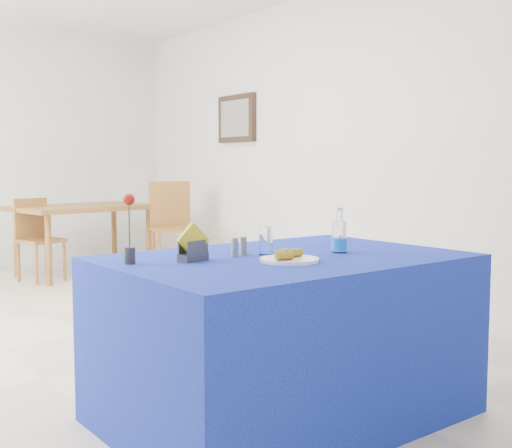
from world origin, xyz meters
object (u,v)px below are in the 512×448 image
at_px(chair_bg_right, 172,221).
at_px(plate, 289,260).
at_px(chair_bg_left, 36,233).
at_px(water_bottle, 339,238).
at_px(oak_table, 84,212).
at_px(blue_table, 285,337).

bearing_deg(chair_bg_right, plate, -93.88).
distance_m(chair_bg_left, chair_bg_right, 1.41).
bearing_deg(water_bottle, plate, -168.17).
relative_size(chair_bg_left, chair_bg_right, 0.84).
bearing_deg(plate, chair_bg_right, 66.62).
xyz_separation_m(water_bottle, chair_bg_right, (1.35, 3.91, -0.25)).
distance_m(plate, chair_bg_left, 4.50).
relative_size(plate, oak_table, 0.17).
bearing_deg(water_bottle, oak_table, 82.75).
xyz_separation_m(plate, chair_bg_left, (0.41, 4.47, -0.28)).
height_order(oak_table, chair_bg_left, chair_bg_left).
relative_size(oak_table, chair_bg_right, 1.54).
bearing_deg(chair_bg_right, water_bottle, -89.49).
relative_size(plate, chair_bg_right, 0.25).
height_order(blue_table, chair_bg_right, chair_bg_right).
bearing_deg(chair_bg_left, chair_bg_right, -34.47).
bearing_deg(water_bottle, chair_bg_right, 71.01).
xyz_separation_m(blue_table, chair_bg_right, (1.62, 3.84, 0.20)).
distance_m(plate, blue_table, 0.43).
distance_m(oak_table, chair_bg_left, 0.57).
xyz_separation_m(plate, oak_table, (0.95, 4.53, -0.09)).
distance_m(water_bottle, chair_bg_right, 4.14).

